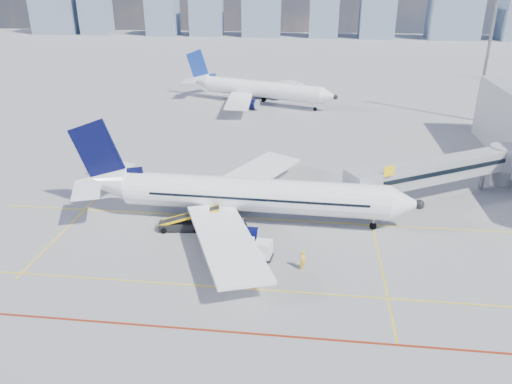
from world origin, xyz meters
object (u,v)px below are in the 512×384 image
Objects in this scene: belt_loader at (182,224)px; ramp_worker at (303,260)px; main_aircraft at (240,195)px; second_aircraft at (256,89)px; baggage_tug at (251,257)px; cargo_dolly at (254,249)px.

ramp_worker is (13.46, -6.47, 0.27)m from belt_loader.
main_aircraft is 20.11× the size of ramp_worker.
second_aircraft is at bearing 96.27° from main_aircraft.
second_aircraft reaches higher than belt_loader.
cargo_dolly is (0.17, 0.97, 0.37)m from baggage_tug.
cargo_dolly is (7.34, -64.22, -2.12)m from second_aircraft.
main_aircraft is at bearing 115.86° from cargo_dolly.
belt_loader is (-8.41, 6.10, -0.02)m from baggage_tug.
main_aircraft reaches higher than baggage_tug.
belt_loader is (-5.95, -3.03, -2.50)m from main_aircraft.
cargo_dolly reaches higher than baggage_tug.
baggage_tug is at bearing -43.79° from belt_loader.
second_aircraft is at bearing 80.96° from belt_loader.
belt_loader is at bearing 133.00° from baggage_tug.
ramp_worker is at bearing -7.43° from cargo_dolly.
second_aircraft is at bearing 34.33° from ramp_worker.
second_aircraft is (-4.70, 56.06, 0.01)m from main_aircraft.
ramp_worker is (5.04, -0.37, 0.25)m from baggage_tug.
belt_loader is (-1.25, -59.09, -2.51)m from second_aircraft.
baggage_tug is at bearing -63.28° from second_aircraft.
second_aircraft is 59.16m from belt_loader.
main_aircraft is 16.37× the size of baggage_tug.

